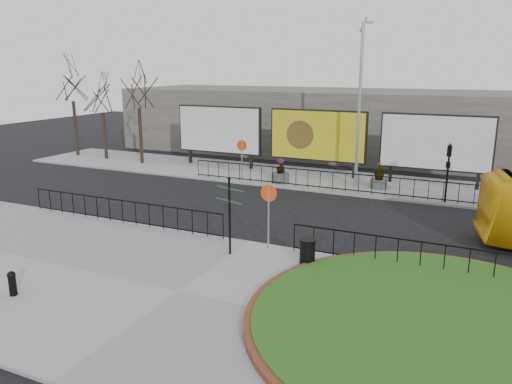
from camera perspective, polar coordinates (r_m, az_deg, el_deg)
The scene contains 24 objects.
ground at distance 19.83m, azimuth -0.78°, elevation -5.93°, with size 90.00×90.00×0.00m, color black.
pavement_near at distance 15.80m, azimuth -8.82°, elevation -11.33°, with size 30.00×10.00×0.12m, color gray.
pavement_far at distance 30.64m, azimuth 9.00°, elevation 1.27°, with size 44.00×6.00×0.12m, color gray.
brick_edge at distance 14.39m, azimuth 20.33°, elevation -14.12°, with size 10.40×10.40×0.18m, color brown.
grass_lawn at distance 14.38m, azimuth 20.33°, elevation -14.05°, with size 10.00×10.00×0.22m, color #144612.
railing_near_left at distance 22.53m, azimuth -15.02°, elevation -2.15°, with size 10.00×0.10×1.10m, color black, non-canonical shape.
railing_near_right at distance 17.65m, azimuth 18.30°, elevation -6.96°, with size 9.00×0.10×1.10m, color black, non-canonical shape.
railing_far at distance 27.71m, azimuth 9.47°, elevation 1.17°, with size 18.00×0.10×1.10m, color black, non-canonical shape.
speed_sign_far at distance 29.67m, azimuth -1.62°, elevation 4.68°, with size 0.64×0.07×2.47m.
speed_sign_near at distance 18.50m, azimuth 1.46°, elevation -1.19°, with size 0.64×0.07×2.47m.
billboard_left at distance 34.31m, azimuth -4.22°, elevation 7.09°, with size 6.20×0.31×4.10m.
billboard_mid at distance 31.53m, azimuth 7.04°, elevation 6.40°, with size 6.20×0.31×4.10m.
billboard_right at distance 30.15m, azimuth 19.84°, elevation 5.31°, with size 6.20×0.31×4.10m.
lamp_post at distance 28.61m, azimuth 11.74°, elevation 9.91°, with size 0.74×0.18×9.23m.
signal_pole_a at distance 26.58m, azimuth 21.12°, elevation 3.00°, with size 0.22×0.26×3.00m.
tree_left at distance 36.02m, azimuth -13.18°, elevation 8.73°, with size 2.00×2.00×7.00m, color #2D2119, non-canonical shape.
tree_mid at distance 38.52m, azimuth -17.03°, elevation 8.22°, with size 2.00×2.00×6.20m, color #2D2119, non-canonical shape.
tree_far at distance 40.66m, azimuth -20.11°, elevation 9.19°, with size 2.00×2.00×7.50m, color #2D2119, non-canonical shape.
building_backdrop at distance 39.84m, azimuth 13.18°, elevation 7.60°, with size 40.00×10.00×5.00m, color slate.
fingerpost_sign at distance 17.95m, azimuth -3.05°, elevation -1.86°, with size 1.34×0.61×2.89m.
bollard at distance 16.85m, azimuth -26.10°, elevation -9.23°, with size 0.25×0.25×0.77m.
litter_bin at distance 17.39m, azimuth 5.89°, elevation -6.86°, with size 0.57×0.57×0.95m.
planter_a at distance 29.64m, azimuth 2.80°, elevation 2.04°, with size 1.04×1.04×1.43m.
planter_c at distance 28.91m, azimuth 13.88°, elevation 1.57°, with size 0.95×0.95×1.54m.
Camera 1 is at (8.09, -16.77, 6.83)m, focal length 35.00 mm.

